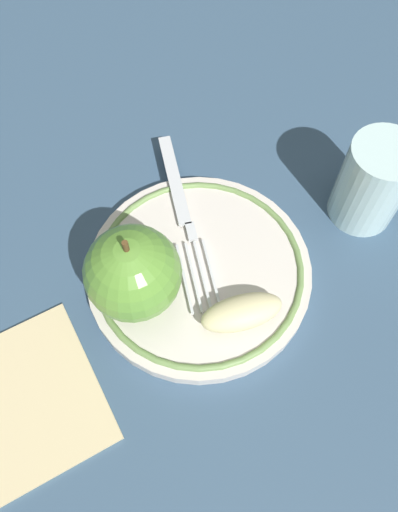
% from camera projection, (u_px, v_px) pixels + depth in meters
% --- Properties ---
extents(ground_plane, '(2.00, 2.00, 0.00)m').
position_uv_depth(ground_plane, '(207.00, 261.00, 0.46)').
color(ground_plane, '#39546F').
extents(plate, '(0.20, 0.20, 0.02)m').
position_uv_depth(plate, '(199.00, 271.00, 0.45)').
color(plate, silver).
rests_on(plate, ground_plane).
extents(apple_red_whole, '(0.08, 0.08, 0.09)m').
position_uv_depth(apple_red_whole, '(130.00, 269.00, 0.39)').
color(apple_red_whole, '#609837').
rests_on(apple_red_whole, plate).
extents(apple_slice_front, '(0.05, 0.07, 0.02)m').
position_uv_depth(apple_slice_front, '(242.00, 312.00, 0.41)').
color(apple_slice_front, beige).
rests_on(apple_slice_front, plate).
extents(fork, '(0.19, 0.09, 0.00)m').
position_uv_depth(fork, '(182.00, 211.00, 0.46)').
color(fork, silver).
rests_on(fork, plate).
extents(drinking_glass, '(0.06, 0.06, 0.09)m').
position_uv_depth(drinking_glass, '(373.00, 183.00, 0.45)').
color(drinking_glass, silver).
rests_on(drinking_glass, ground_plane).
extents(napkin_folded, '(0.14, 0.14, 0.01)m').
position_uv_depth(napkin_folded, '(18.00, 404.00, 0.40)').
color(napkin_folded, beige).
rests_on(napkin_folded, ground_plane).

